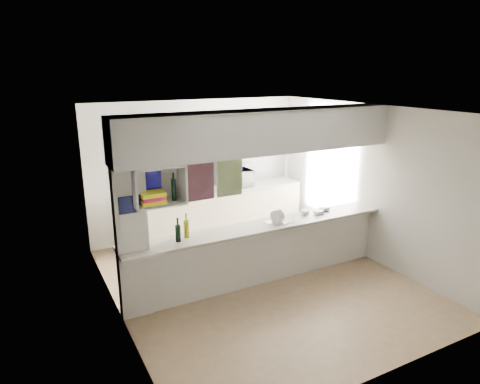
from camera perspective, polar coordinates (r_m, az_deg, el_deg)
floor at (r=6.70m, az=2.69°, el=-11.84°), size 4.80×4.80×0.00m
ceiling at (r=5.95m, az=3.02°, el=10.91°), size 4.80×4.80×0.00m
wall_back at (r=8.28m, az=-5.69°, el=3.17°), size 4.20×0.00×4.20m
wall_left at (r=5.48m, az=-16.43°, el=-4.14°), size 0.00×4.80×4.80m
wall_right at (r=7.46m, az=16.85°, el=1.12°), size 0.00×4.80×4.80m
servery_partition at (r=6.02m, az=1.47°, el=1.89°), size 4.20×0.50×2.60m
cubby_shelf at (r=5.42m, az=-11.13°, el=0.56°), size 0.65×0.35×0.50m
kitchen_run at (r=8.23m, az=-3.86°, el=-0.29°), size 3.60×0.63×2.24m
microwave at (r=8.35m, az=-0.48°, el=1.83°), size 0.61×0.43×0.33m
bowl at (r=8.28m, az=-0.51°, el=3.10°), size 0.26×0.26×0.06m
dish_rack at (r=6.43m, az=5.20°, el=-3.35°), size 0.44×0.37×0.20m
cup at (r=6.37m, az=5.26°, el=-3.75°), size 0.14×0.14×0.09m
wine_bottles at (r=5.81m, az=-7.69°, el=-5.11°), size 0.22×0.15×0.35m
plastic_tubs at (r=6.93m, az=9.90°, el=-2.56°), size 0.53×0.22×0.07m
utensil_jar at (r=8.08m, az=-5.80°, el=0.60°), size 0.10×0.10×0.15m
knife_block at (r=8.07m, az=-6.49°, el=0.68°), size 0.11×0.10×0.18m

